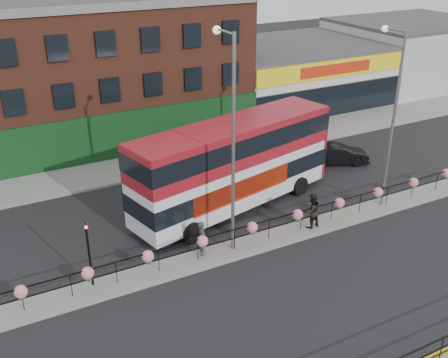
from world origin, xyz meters
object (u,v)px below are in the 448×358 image
pedestrian_b (312,211)px  pedestrian_a (202,238)px  car (338,154)px  lamp_column_east (392,106)px  lamp_column_west (231,128)px  double_decker_bus (234,157)px

pedestrian_b → pedestrian_a: bearing=-7.6°
pedestrian_b → car: bearing=-141.8°
car → lamp_column_east: size_ratio=0.44×
pedestrian_b → lamp_column_west: 7.07m
pedestrian_b → lamp_column_east: lamp_column_east is taller
car → lamp_column_east: (-1.73, -5.87, 5.31)m
double_decker_bus → pedestrian_b: 5.17m
lamp_column_east → pedestrian_b: bearing=-175.4°
pedestrian_a → lamp_column_west: (1.54, 0.02, 5.36)m
pedestrian_a → pedestrian_b: pedestrian_b is taller
pedestrian_b → lamp_column_east: 7.09m
pedestrian_a → lamp_column_east: (11.37, 0.04, 4.95)m
lamp_column_west → lamp_column_east: lamp_column_west is taller
lamp_column_west → lamp_column_east: (9.83, 0.03, -0.41)m
lamp_column_west → lamp_column_east: size_ratio=1.07×
car → pedestrian_b: size_ratio=2.23×
car → pedestrian_b: (-6.88, -6.28, 0.45)m
car → pedestrian_a: 14.38m
double_decker_bus → lamp_column_west: (-2.29, -3.74, 3.27)m
car → lamp_column_east: lamp_column_east is taller
pedestrian_b → lamp_column_west: (-4.69, 0.38, 5.28)m
double_decker_bus → pedestrian_a: double_decker_bus is taller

